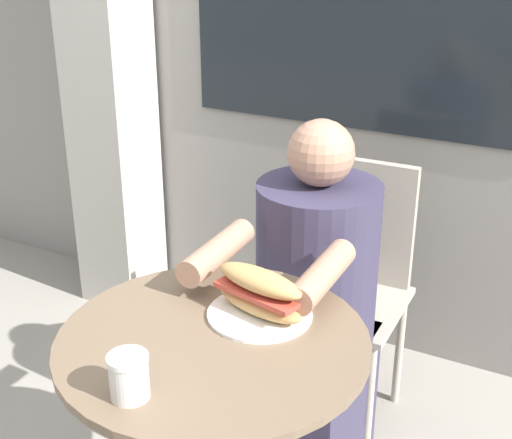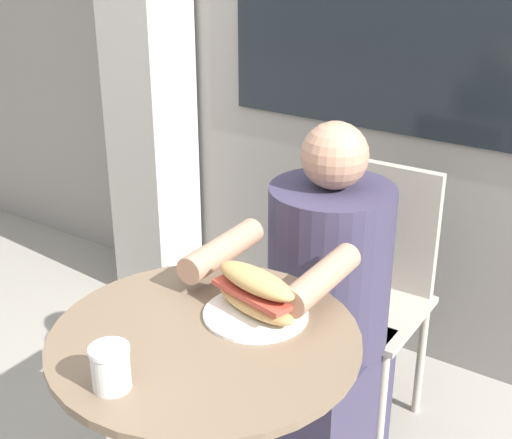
{
  "view_description": "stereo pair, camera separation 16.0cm",
  "coord_description": "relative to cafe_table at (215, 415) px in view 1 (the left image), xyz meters",
  "views": [
    {
      "loc": [
        0.69,
        -1.1,
        1.6
      ],
      "look_at": [
        0.0,
        0.2,
        0.96
      ],
      "focal_mm": 50.0,
      "sensor_mm": 36.0,
      "label": 1
    },
    {
      "loc": [
        0.83,
        -1.02,
        1.6
      ],
      "look_at": [
        0.0,
        0.2,
        0.96
      ],
      "focal_mm": 50.0,
      "sensor_mm": 36.0,
      "label": 2
    }
  ],
  "objects": [
    {
      "name": "sandwich_on_plate",
      "position": [
        0.05,
        0.13,
        0.26
      ],
      "size": [
        0.24,
        0.24,
        0.11
      ],
      "rotation": [
        0.0,
        0.0,
        -0.22
      ],
      "color": "white",
      "rests_on": "cafe_table"
    },
    {
      "name": "cafe_table",
      "position": [
        0.0,
        0.0,
        0.0
      ],
      "size": [
        0.68,
        0.68,
        0.76
      ],
      "color": "brown",
      "rests_on": "ground_plane"
    },
    {
      "name": "seated_diner",
      "position": [
        -0.0,
        0.52,
        -0.08
      ],
      "size": [
        0.36,
        0.63,
        1.1
      ],
      "rotation": [
        0.0,
        0.0,
        3.17
      ],
      "color": "#38334C",
      "rests_on": "ground_plane"
    },
    {
      "name": "lattice_pillar",
      "position": [
        -1.17,
        1.13,
        0.65
      ],
      "size": [
        0.28,
        0.28,
        2.4
      ],
      "color": "#B2ADA3",
      "rests_on": "ground_plane"
    },
    {
      "name": "drink_cup",
      "position": [
        -0.03,
        -0.24,
        0.25
      ],
      "size": [
        0.08,
        0.08,
        0.09
      ],
      "color": "silver",
      "rests_on": "cafe_table"
    },
    {
      "name": "diner_chair",
      "position": [
        -0.01,
        0.87,
        -0.03
      ],
      "size": [
        0.39,
        0.39,
        0.87
      ],
      "rotation": [
        0.0,
        0.0,
        3.17
      ],
      "color": "#ADA393",
      "rests_on": "ground_plane"
    }
  ]
}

